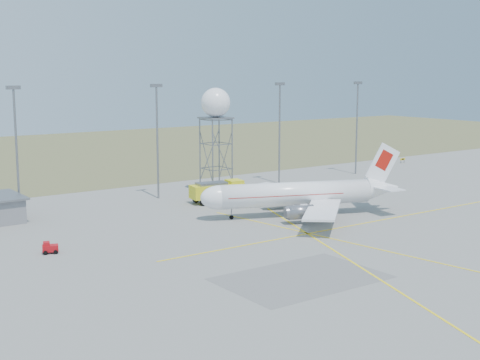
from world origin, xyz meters
TOP-DOWN VIEW (x-y plane):
  - grass_strip at (0.00, 140.00)m, footprint 400.00×120.00m
  - mast_a at (-35.00, 66.00)m, footprint 2.20×0.50m
  - mast_b at (-10.00, 66.00)m, footprint 2.20×0.50m
  - mast_c at (18.00, 66.00)m, footprint 2.20×0.50m
  - mast_d at (40.00, 66.00)m, footprint 2.20×0.50m
  - taxi_sign_near at (55.60, 72.00)m, footprint 1.60×0.17m
  - taxi_sign_far at (62.60, 72.00)m, footprint 1.60×0.17m
  - airliner_main at (0.83, 39.96)m, footprint 32.10×30.12m
  - radar_tower at (1.47, 64.39)m, footprint 5.44×5.44m
  - fire_truck at (-3.35, 56.40)m, footprint 9.81×4.96m
  - baggage_tug at (-39.08, 41.20)m, footprint 2.24×2.04m

SIDE VIEW (x-z plane):
  - grass_strip at x=0.00m, z-range 0.00..0.03m
  - baggage_tug at x=-39.08m, z-range -0.18..1.33m
  - taxi_sign_near at x=55.60m, z-range 0.29..1.49m
  - taxi_sign_far at x=62.60m, z-range 0.29..1.49m
  - fire_truck at x=-3.35m, z-range -0.07..3.70m
  - airliner_main at x=0.83m, z-range -2.19..9.11m
  - radar_tower at x=1.47m, z-range 1.20..20.89m
  - mast_a at x=-35.00m, z-range 1.82..22.32m
  - mast_b at x=-10.00m, z-range 1.82..22.32m
  - mast_c at x=18.00m, z-range 1.82..22.32m
  - mast_d at x=40.00m, z-range 1.82..22.32m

